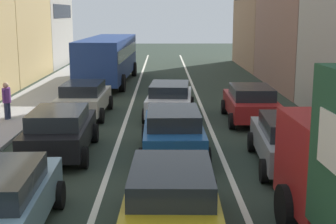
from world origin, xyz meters
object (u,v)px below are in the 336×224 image
object	(u,v)px
sedan_right_lane_behind_truck	(290,140)
sedan_centre_lane_second	(171,198)
coupe_centre_lane_fourth	(170,99)
sedan_left_lane_fourth	(84,98)
pedestrian_near_kerb	(7,100)
hatchback_centre_lane_third	(173,131)
wagon_right_lane_far	(250,102)
sedan_left_lane_third	(60,130)
bus_mid_queue_primary	(108,56)

from	to	relation	value
sedan_right_lane_behind_truck	sedan_centre_lane_second	bearing A→B (deg)	145.27
coupe_centre_lane_fourth	sedan_left_lane_fourth	distance (m)	3.72
coupe_centre_lane_fourth	pedestrian_near_kerb	bearing A→B (deg)	102.08
hatchback_centre_lane_third	wagon_right_lane_far	xyz separation A→B (m)	(3.29, 4.83, 0.00)
hatchback_centre_lane_third	wagon_right_lane_far	bearing A→B (deg)	-34.87
coupe_centre_lane_fourth	wagon_right_lane_far	size ratio (longest dim) A/B	1.02
coupe_centre_lane_fourth	pedestrian_near_kerb	xyz separation A→B (m)	(-6.68, -0.96, 0.15)
sedan_left_lane_third	coupe_centre_lane_fourth	xyz separation A→B (m)	(3.54, 5.66, 0.00)
sedan_right_lane_behind_truck	pedestrian_near_kerb	world-z (taller)	pedestrian_near_kerb
sedan_centre_lane_second	pedestrian_near_kerb	size ratio (longest dim) A/B	2.61
coupe_centre_lane_fourth	wagon_right_lane_far	world-z (taller)	same
sedan_right_lane_behind_truck	bus_mid_queue_primary	world-z (taller)	bus_mid_queue_primary
sedan_centre_lane_second	coupe_centre_lane_fourth	distance (m)	11.38
sedan_left_lane_third	sedan_left_lane_fourth	world-z (taller)	same
hatchback_centre_lane_third	sedan_left_lane_third	world-z (taller)	same
sedan_centre_lane_second	sedan_left_lane_fourth	xyz separation A→B (m)	(-3.58, 11.62, 0.00)
sedan_centre_lane_second	pedestrian_near_kerb	distance (m)	12.31
sedan_left_lane_fourth	wagon_right_lane_far	size ratio (longest dim) A/B	1.00
sedan_left_lane_fourth	bus_mid_queue_primary	distance (m)	9.88
sedan_centre_lane_second	sedan_right_lane_behind_truck	world-z (taller)	same
wagon_right_lane_far	sedan_right_lane_behind_truck	bearing A→B (deg)	-178.14
sedan_left_lane_third	sedan_right_lane_behind_truck	distance (m)	7.06
sedan_right_lane_behind_truck	pedestrian_near_kerb	bearing A→B (deg)	63.06
sedan_left_lane_fourth	hatchback_centre_lane_third	bearing A→B (deg)	-146.73
sedan_centre_lane_second	sedan_left_lane_third	xyz separation A→B (m)	(-3.41, 5.72, 0.00)
sedan_left_lane_third	sedan_right_lane_behind_truck	world-z (taller)	same
wagon_right_lane_far	sedan_left_lane_fourth	bearing A→B (deg)	81.83
coupe_centre_lane_fourth	sedan_left_lane_fourth	world-z (taller)	same
sedan_centre_lane_second	bus_mid_queue_primary	world-z (taller)	bus_mid_queue_primary
sedan_centre_lane_second	sedan_right_lane_behind_truck	size ratio (longest dim) A/B	0.98
sedan_centre_lane_second	pedestrian_near_kerb	xyz separation A→B (m)	(-6.55, 10.42, 0.15)
sedan_centre_lane_second	bus_mid_queue_primary	bearing A→B (deg)	10.82
pedestrian_near_kerb	sedan_right_lane_behind_truck	bearing A→B (deg)	-17.53
coupe_centre_lane_fourth	sedan_right_lane_behind_truck	xyz separation A→B (m)	(3.40, -6.93, 0.00)
hatchback_centre_lane_third	bus_mid_queue_primary	bearing A→B (deg)	12.78
hatchback_centre_lane_third	sedan_left_lane_third	distance (m)	3.57
hatchback_centre_lane_third	sedan_left_lane_third	size ratio (longest dim) A/B	0.99
hatchback_centre_lane_third	pedestrian_near_kerb	world-z (taller)	pedestrian_near_kerb
hatchback_centre_lane_third	coupe_centre_lane_fourth	xyz separation A→B (m)	(-0.02, 5.73, 0.00)
sedan_right_lane_behind_truck	wagon_right_lane_far	xyz separation A→B (m)	(-0.08, 6.03, 0.00)
sedan_left_lane_fourth	wagon_right_lane_far	distance (m)	7.12
sedan_left_lane_third	bus_mid_queue_primary	distance (m)	15.76
sedan_left_lane_third	sedan_left_lane_fourth	xyz separation A→B (m)	(-0.17, 5.90, 0.00)
hatchback_centre_lane_third	sedan_right_lane_behind_truck	distance (m)	3.58
coupe_centre_lane_fourth	wagon_right_lane_far	bearing A→B (deg)	-101.31
hatchback_centre_lane_third	sedan_right_lane_behind_truck	size ratio (longest dim) A/B	0.98
sedan_left_lane_fourth	pedestrian_near_kerb	xyz separation A→B (m)	(-2.97, -1.20, 0.15)
bus_mid_queue_primary	pedestrian_near_kerb	distance (m)	11.45
sedan_centre_lane_second	coupe_centre_lane_fourth	world-z (taller)	same
sedan_centre_lane_second	wagon_right_lane_far	bearing A→B (deg)	-16.92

